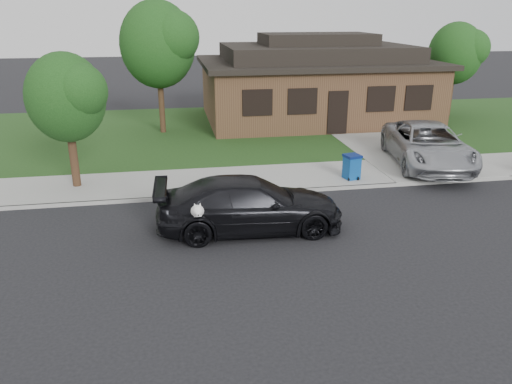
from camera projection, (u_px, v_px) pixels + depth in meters
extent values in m
plane|color=black|center=(325.00, 234.00, 14.07)|extent=(120.00, 120.00, 0.00)
cube|color=gray|center=(285.00, 177.00, 18.67)|extent=(60.00, 3.00, 0.12)
cube|color=gray|center=(295.00, 191.00, 17.29)|extent=(60.00, 0.12, 0.12)
cube|color=#193814|center=(251.00, 130.00, 26.08)|extent=(60.00, 13.00, 0.13)
cube|color=gray|center=(382.00, 139.00, 24.27)|extent=(4.50, 13.00, 0.14)
imported|color=black|center=(250.00, 205.00, 14.12)|extent=(5.34, 2.30, 1.53)
ellipsoid|color=white|center=(197.00, 211.00, 12.84)|extent=(0.34, 0.40, 0.30)
sphere|color=white|center=(198.00, 211.00, 12.59)|extent=(0.26, 0.26, 0.26)
cube|color=white|center=(198.00, 214.00, 12.49)|extent=(0.09, 0.12, 0.08)
sphere|color=black|center=(198.00, 215.00, 12.44)|extent=(0.04, 0.04, 0.04)
cone|color=white|center=(195.00, 205.00, 12.58)|extent=(0.11, 0.11, 0.14)
cone|color=white|center=(200.00, 205.00, 12.60)|extent=(0.11, 0.11, 0.14)
imported|color=#A4A6AB|center=(428.00, 145.00, 19.71)|extent=(3.78, 6.21, 1.61)
cube|color=navy|center=(352.00, 168.00, 18.23)|extent=(0.60, 0.60, 0.81)
cube|color=#071955|center=(352.00, 156.00, 18.07)|extent=(0.65, 0.65, 0.09)
cylinder|color=black|center=(349.00, 179.00, 18.09)|extent=(0.07, 0.13, 0.13)
cylinder|color=black|center=(358.00, 179.00, 18.14)|extent=(0.07, 0.13, 0.13)
cube|color=#422B1C|center=(315.00, 92.00, 28.04)|extent=(12.00, 8.00, 3.00)
cube|color=black|center=(316.00, 62.00, 27.48)|extent=(12.60, 8.60, 0.25)
cube|color=black|center=(316.00, 52.00, 27.30)|extent=(10.00, 6.50, 0.80)
cube|color=black|center=(317.00, 39.00, 27.06)|extent=(6.00, 3.50, 0.60)
cube|color=black|center=(338.00, 112.00, 24.44)|extent=(1.00, 0.06, 2.10)
cube|color=black|center=(257.00, 103.00, 23.60)|extent=(1.30, 0.05, 1.10)
cube|color=black|center=(302.00, 101.00, 23.95)|extent=(1.30, 0.05, 1.10)
cube|color=black|center=(381.00, 99.00, 24.60)|extent=(1.30, 0.05, 1.10)
cube|color=black|center=(419.00, 98.00, 24.92)|extent=(1.30, 0.05, 1.10)
cylinder|color=#332114|center=(162.00, 108.00, 24.90)|extent=(0.28, 0.28, 2.48)
ellipsoid|color=#143811|center=(158.00, 44.00, 23.86)|extent=(3.60, 3.60, 4.14)
sphere|color=#26591E|center=(173.00, 37.00, 23.35)|extent=(2.52, 2.52, 2.52)
cylinder|color=#332114|center=(449.00, 98.00, 29.03)|extent=(0.28, 0.28, 2.03)
ellipsoid|color=#143811|center=(455.00, 53.00, 28.17)|extent=(3.00, 3.00, 3.45)
sphere|color=#26591E|center=(470.00, 48.00, 27.75)|extent=(2.10, 2.10, 2.10)
cylinder|color=#332114|center=(74.00, 161.00, 17.32)|extent=(0.28, 0.28, 1.80)
ellipsoid|color=#143811|center=(66.00, 97.00, 16.56)|extent=(2.60, 2.60, 2.99)
sphere|color=#26591E|center=(79.00, 91.00, 16.20)|extent=(1.82, 1.82, 1.82)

